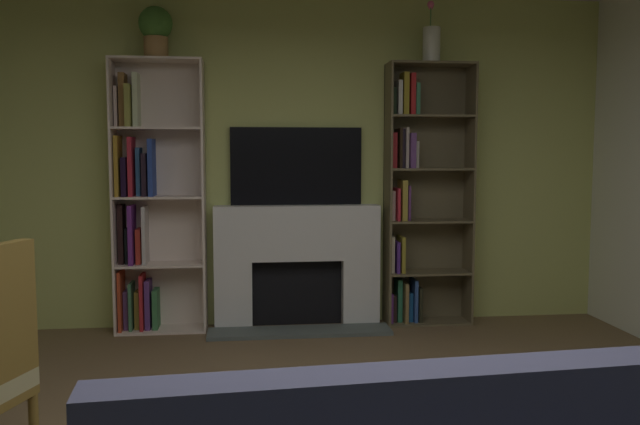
# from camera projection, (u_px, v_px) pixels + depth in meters

# --- Properties ---
(wall_back_accent) EXTENTS (5.37, 0.06, 2.74)m
(wall_back_accent) POSITION_uv_depth(u_px,v_px,m) (296.00, 161.00, 5.49)
(wall_back_accent) COLOR #BCC368
(wall_back_accent) RESTS_ON ground_plane
(fireplace) EXTENTS (1.47, 0.51, 1.01)m
(fireplace) POSITION_uv_depth(u_px,v_px,m) (297.00, 263.00, 5.43)
(fireplace) COLOR white
(fireplace) RESTS_ON ground_plane
(tv) EXTENTS (1.09, 0.06, 0.64)m
(tv) POSITION_uv_depth(u_px,v_px,m) (296.00, 166.00, 5.44)
(tv) COLOR black
(tv) RESTS_ON fireplace
(bookshelf_left) EXTENTS (0.72, 0.28, 2.18)m
(bookshelf_left) POSITION_uv_depth(u_px,v_px,m) (149.00, 203.00, 5.26)
(bookshelf_left) COLOR beige
(bookshelf_left) RESTS_ON ground_plane
(bookshelf_right) EXTENTS (0.72, 0.28, 2.18)m
(bookshelf_right) POSITION_uv_depth(u_px,v_px,m) (418.00, 197.00, 5.51)
(bookshelf_right) COLOR brown
(bookshelf_right) RESTS_ON ground_plane
(potted_plant) EXTENTS (0.26, 0.26, 0.40)m
(potted_plant) POSITION_uv_depth(u_px,v_px,m) (156.00, 29.00, 5.10)
(potted_plant) COLOR #A67945
(potted_plant) RESTS_ON bookshelf_left
(vase_with_flowers) EXTENTS (0.14, 0.14, 0.49)m
(vase_with_flowers) POSITION_uv_depth(u_px,v_px,m) (431.00, 43.00, 5.35)
(vase_with_flowers) COLOR silver
(vase_with_flowers) RESTS_ON bookshelf_right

